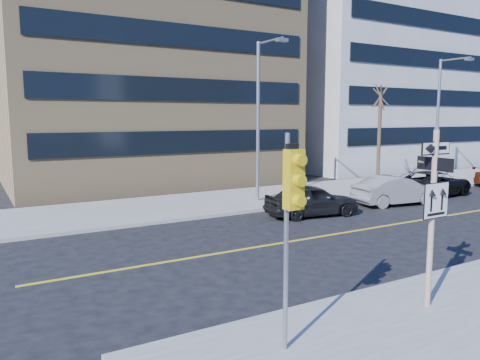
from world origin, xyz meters
TOP-DOWN VIEW (x-y plane):
  - ground at (0.00, 0.00)m, footprint 120.00×120.00m
  - far_sidewalk at (18.00, 12.00)m, footprint 66.00×6.00m
  - road_centerline at (12.00, 4.00)m, footprint 40.00×0.14m
  - sign_pole at (0.00, -2.51)m, footprint 0.92×0.92m
  - traffic_signal at (-4.00, -2.66)m, footprint 0.32×0.45m
  - parked_car_a at (4.38, 7.09)m, footprint 2.35×4.47m
  - parked_car_b at (9.83, 7.06)m, footprint 2.22×4.69m
  - parked_car_c at (13.77, 7.87)m, footprint 2.90×5.36m
  - streetlight_a at (4.00, 10.76)m, footprint 0.55×2.25m
  - streetlight_b at (18.00, 10.76)m, footprint 0.55×2.25m
  - street_tree_west at (13.00, 11.30)m, footprint 1.80×1.80m
  - building_brick at (2.00, 25.00)m, footprint 18.00×18.00m
  - building_grey_mid at (24.00, 24.00)m, footprint 20.00×16.00m
  - building_grey_far at (45.00, 27.00)m, footprint 18.00×18.00m

SIDE VIEW (x-z plane):
  - ground at x=0.00m, z-range 0.00..0.00m
  - road_centerline at x=12.00m, z-range 0.00..0.01m
  - far_sidewalk at x=18.00m, z-range 0.00..0.15m
  - parked_car_c at x=13.77m, z-range 0.00..1.43m
  - parked_car_a at x=4.38m, z-range 0.00..1.45m
  - parked_car_b at x=9.83m, z-range 0.00..1.48m
  - sign_pole at x=0.00m, z-range 0.41..4.47m
  - traffic_signal at x=-4.00m, z-range 1.03..5.03m
  - streetlight_a at x=4.00m, z-range 0.76..8.76m
  - streetlight_b at x=18.00m, z-range 0.76..8.76m
  - street_tree_west at x=13.00m, z-range 2.35..8.70m
  - building_grey_mid at x=24.00m, z-range 0.00..15.00m
  - building_grey_far at x=45.00m, z-range 0.00..16.00m
  - building_brick at x=2.00m, z-range 0.00..18.00m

